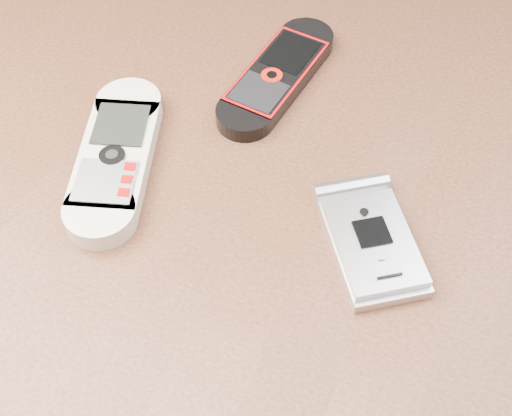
# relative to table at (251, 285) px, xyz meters

# --- Properties ---
(table) EXTENTS (1.20, 0.80, 0.75)m
(table) POSITION_rel_table_xyz_m (0.00, 0.00, 0.00)
(table) COLOR black
(table) RESTS_ON ground
(nokia_white) EXTENTS (0.11, 0.18, 0.02)m
(nokia_white) POSITION_rel_table_xyz_m (-0.12, 0.00, 0.12)
(nokia_white) COLOR beige
(nokia_white) RESTS_ON table
(nokia_black_red) EXTENTS (0.07, 0.17, 0.02)m
(nokia_black_red) POSITION_rel_table_xyz_m (-0.04, 0.15, 0.11)
(nokia_black_red) COLOR black
(nokia_black_red) RESTS_ON table
(motorola_razr) EXTENTS (0.12, 0.13, 0.02)m
(motorola_razr) POSITION_rel_table_xyz_m (0.10, 0.01, 0.11)
(motorola_razr) COLOR silver
(motorola_razr) RESTS_ON table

